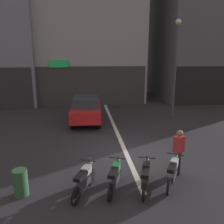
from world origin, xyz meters
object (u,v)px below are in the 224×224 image
object	(u,v)px
motorcycle_black_row_centre	(145,177)
car_red_crossing_near	(86,109)
motorcycle_white_row_right_mid	(173,172)
trash_bin	(21,183)
motorcycle_green_row_left_mid	(115,177)
street_lamp	(176,59)
person_by_motorcycles	(178,152)
motorcycle_silver_row_leftmost	(84,180)

from	to	relation	value
motorcycle_black_row_centre	car_red_crossing_near	bearing A→B (deg)	102.66
motorcycle_white_row_right_mid	trash_bin	size ratio (longest dim) A/B	1.72
motorcycle_black_row_centre	motorcycle_green_row_left_mid	bearing A→B (deg)	174.32
street_lamp	person_by_motorcycles	world-z (taller)	street_lamp
motorcycle_silver_row_leftmost	trash_bin	bearing A→B (deg)	176.01
street_lamp	person_by_motorcycles	xyz separation A→B (m)	(-2.63, -7.31, -3.01)
street_lamp	motorcycle_green_row_left_mid	bearing A→B (deg)	-121.90
car_red_crossing_near	person_by_motorcycles	xyz separation A→B (m)	(3.15, -6.93, -0.03)
motorcycle_white_row_right_mid	trash_bin	world-z (taller)	motorcycle_white_row_right_mid
motorcycle_white_row_right_mid	motorcycle_green_row_left_mid	bearing A→B (deg)	-177.67
motorcycle_black_row_centre	motorcycle_white_row_right_mid	size ratio (longest dim) A/B	1.09
car_red_crossing_near	person_by_motorcycles	bearing A→B (deg)	-65.55
street_lamp	trash_bin	size ratio (longest dim) A/B	7.39
street_lamp	motorcycle_black_row_centre	bearing A→B (deg)	-116.38
motorcycle_silver_row_leftmost	motorcycle_green_row_left_mid	size ratio (longest dim) A/B	0.97
motorcycle_green_row_left_mid	motorcycle_white_row_right_mid	bearing A→B (deg)	2.33
motorcycle_green_row_left_mid	motorcycle_black_row_centre	distance (m)	0.97
car_red_crossing_near	motorcycle_silver_row_leftmost	bearing A→B (deg)	-91.45
street_lamp	motorcycle_white_row_right_mid	distance (m)	9.19
motorcycle_silver_row_leftmost	trash_bin	distance (m)	1.93
car_red_crossing_near	motorcycle_black_row_centre	world-z (taller)	car_red_crossing_near
motorcycle_silver_row_leftmost	motorcycle_white_row_right_mid	xyz separation A→B (m)	(2.91, 0.14, 0.00)
motorcycle_green_row_left_mid	trash_bin	bearing A→B (deg)	178.58
motorcycle_white_row_right_mid	person_by_motorcycles	distance (m)	0.88
street_lamp	motorcycle_white_row_right_mid	world-z (taller)	street_lamp
street_lamp	motorcycle_green_row_left_mid	xyz separation A→B (m)	(-5.01, -8.04, -3.40)
car_red_crossing_near	motorcycle_green_row_left_mid	bearing A→B (deg)	-84.23
motorcycle_black_row_centre	motorcycle_white_row_right_mid	distance (m)	0.99
street_lamp	car_red_crossing_near	bearing A→B (deg)	-176.25
car_red_crossing_near	street_lamp	bearing A→B (deg)	3.75
person_by_motorcycles	motorcycle_silver_row_leftmost	bearing A→B (deg)	-166.60
motorcycle_green_row_left_mid	motorcycle_white_row_right_mid	distance (m)	1.94
trash_bin	motorcycle_black_row_centre	bearing A→B (deg)	-2.50
street_lamp	motorcycle_white_row_right_mid	size ratio (longest dim) A/B	4.29
street_lamp	motorcycle_silver_row_leftmost	bearing A→B (deg)	-126.40
motorcycle_silver_row_leftmost	motorcycle_white_row_right_mid	distance (m)	2.91
street_lamp	motorcycle_white_row_right_mid	xyz separation A→B (m)	(-3.06, -7.96, -3.40)
car_red_crossing_near	motorcycle_silver_row_leftmost	size ratio (longest dim) A/B	2.70
motorcycle_black_row_centre	person_by_motorcycles	xyz separation A→B (m)	(1.41, 0.83, 0.40)
car_red_crossing_near	street_lamp	world-z (taller)	street_lamp
car_red_crossing_near	trash_bin	distance (m)	7.89
person_by_motorcycles	trash_bin	distance (m)	5.33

